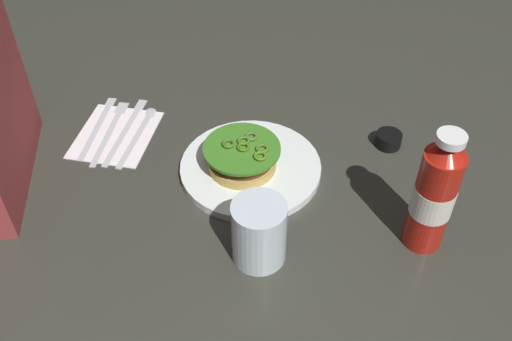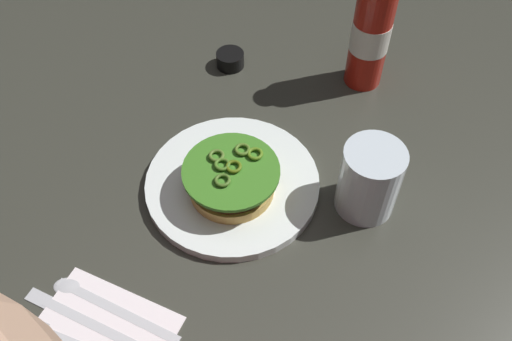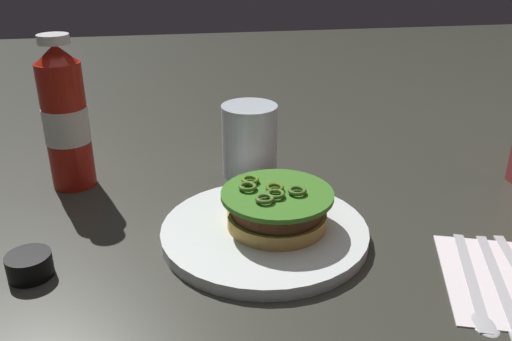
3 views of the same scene
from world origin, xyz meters
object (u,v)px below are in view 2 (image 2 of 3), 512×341
napkin (97,340)px  condiment_cup (229,59)px  dinner_plate (233,184)px  ketchup_bottle (371,31)px  burger_sandwich (231,179)px  spoon_utensil (97,300)px  water_glass (369,180)px  butter_knife (86,320)px

napkin → condiment_cup: bearing=-100.8°
dinner_plate → ketchup_bottle: ketchup_bottle is taller
ketchup_bottle → napkin: 0.62m
dinner_plate → napkin: dinner_plate is taller
burger_sandwich → spoon_utensil: bearing=50.3°
burger_sandwich → condiment_cup: size_ratio=2.79×
dinner_plate → condiment_cup: bearing=-81.9°
burger_sandwich → napkin: size_ratio=0.81×
dinner_plate → napkin: size_ratio=1.51×
water_glass → butter_knife: 0.42m
condiment_cup → napkin: bearing=79.2°
water_glass → spoon_utensil: water_glass is taller
condiment_cup → dinner_plate: bearing=98.1°
dinner_plate → condiment_cup: 0.27m
spoon_utensil → burger_sandwich: bearing=-129.7°
water_glass → butter_knife: water_glass is taller
spoon_utensil → butter_knife: same height
dinner_plate → burger_sandwich: (-0.00, 0.02, 0.03)m
spoon_utensil → napkin: bearing=104.4°
burger_sandwich → condiment_cup: bearing=-82.1°
ketchup_bottle → water_glass: bearing=88.9°
butter_knife → spoon_utensil: bearing=-104.0°
ketchup_bottle → spoon_utensil: (0.35, 0.45, -0.10)m
ketchup_bottle → water_glass: ketchup_bottle is taller
dinner_plate → napkin: bearing=61.1°
ketchup_bottle → condiment_cup: bearing=-4.0°
burger_sandwich → spoon_utensil: 0.24m
burger_sandwich → condiment_cup: burger_sandwich is taller
water_glass → spoon_utensil: 0.40m
butter_knife → condiment_cup: bearing=-103.5°
water_glass → ketchup_bottle: bearing=-91.1°
dinner_plate → burger_sandwich: bearing=94.9°
condiment_cup → butter_knife: size_ratio=0.24×
burger_sandwich → water_glass: bearing=-179.0°
napkin → butter_knife: size_ratio=0.84×
water_glass → condiment_cup: water_glass is taller
spoon_utensil → ketchup_bottle: bearing=-127.6°
dinner_plate → butter_knife: bearing=55.2°
dinner_plate → ketchup_bottle: size_ratio=1.15×
napkin → water_glass: bearing=-144.4°
napkin → ketchup_bottle: bearing=-123.7°
burger_sandwich → spoon_utensil: burger_sandwich is taller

